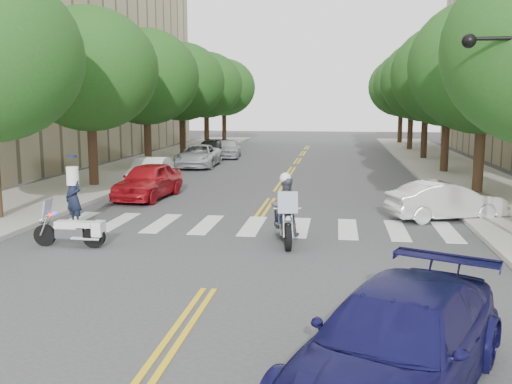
% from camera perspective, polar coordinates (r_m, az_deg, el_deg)
% --- Properties ---
extents(ground, '(140.00, 140.00, 0.00)m').
position_cam_1_polar(ground, '(12.66, -4.72, -9.67)').
color(ground, '#38383A').
rests_on(ground, ground).
extents(sidewalk_left, '(5.00, 60.00, 0.15)m').
position_cam_1_polar(sidewalk_left, '(36.05, -11.75, 2.44)').
color(sidewalk_left, '#9E9991').
rests_on(sidewalk_left, ground).
extents(sidewalk_right, '(5.00, 60.00, 0.15)m').
position_cam_1_polar(sidewalk_right, '(34.60, 19.38, 1.86)').
color(sidewalk_right, '#9E9991').
rests_on(sidewalk_right, ground).
extents(tree_l_1, '(6.40, 6.40, 8.45)m').
position_cam_1_polar(tree_l_1, '(28.19, -16.34, 11.67)').
color(tree_l_1, '#382316').
rests_on(tree_l_1, ground).
extents(tree_l_2, '(6.40, 6.40, 8.45)m').
position_cam_1_polar(tree_l_2, '(35.63, -10.95, 11.22)').
color(tree_l_2, '#382316').
rests_on(tree_l_2, ground).
extents(tree_l_3, '(6.40, 6.40, 8.45)m').
position_cam_1_polar(tree_l_3, '(43.28, -7.46, 10.87)').
color(tree_l_3, '#382316').
rests_on(tree_l_3, ground).
extents(tree_l_4, '(6.40, 6.40, 8.45)m').
position_cam_1_polar(tree_l_4, '(51.03, -5.02, 10.61)').
color(tree_l_4, '#382316').
rests_on(tree_l_4, ground).
extents(tree_l_5, '(6.40, 6.40, 8.45)m').
position_cam_1_polar(tree_l_5, '(58.85, -3.23, 10.40)').
color(tree_l_5, '#382316').
rests_on(tree_l_5, ground).
extents(tree_r_1, '(6.40, 6.40, 8.45)m').
position_cam_1_polar(tree_r_1, '(26.45, 21.88, 11.60)').
color(tree_r_1, '#382316').
rests_on(tree_r_1, ground).
extents(tree_r_2, '(6.40, 6.40, 8.45)m').
position_cam_1_polar(tree_r_2, '(34.27, 18.70, 11.02)').
color(tree_r_2, '#382316').
rests_on(tree_r_2, ground).
extents(tree_r_3, '(6.40, 6.40, 8.45)m').
position_cam_1_polar(tree_r_3, '(42.16, 16.70, 10.63)').
color(tree_r_3, '#382316').
rests_on(tree_r_3, ground).
extents(tree_r_4, '(6.40, 6.40, 8.45)m').
position_cam_1_polar(tree_r_4, '(50.09, 15.34, 10.36)').
color(tree_r_4, '#382316').
rests_on(tree_r_4, ground).
extents(tree_r_5, '(6.40, 6.40, 8.45)m').
position_cam_1_polar(tree_r_5, '(58.03, 14.36, 10.16)').
color(tree_r_5, '#382316').
rests_on(tree_r_5, ground).
extents(motorcycle_police, '(0.95, 2.51, 2.05)m').
position_cam_1_polar(motorcycle_police, '(16.55, 2.92, -1.95)').
color(motorcycle_police, black).
rests_on(motorcycle_police, ground).
extents(motorcycle_parked, '(2.09, 0.46, 1.35)m').
position_cam_1_polar(motorcycle_parked, '(16.84, -17.61, -3.71)').
color(motorcycle_parked, black).
rests_on(motorcycle_parked, ground).
extents(officer_standing, '(0.82, 0.73, 1.89)m').
position_cam_1_polar(officer_standing, '(19.64, -17.78, -0.53)').
color(officer_standing, black).
rests_on(officer_standing, ground).
extents(convertible, '(4.28, 2.69, 1.33)m').
position_cam_1_polar(convertible, '(20.82, 18.50, -0.84)').
color(convertible, silver).
rests_on(convertible, ground).
extents(sedan_blue, '(4.09, 5.60, 1.51)m').
position_cam_1_polar(sedan_blue, '(8.34, 13.97, -14.49)').
color(sedan_blue, '#100F41').
rests_on(sedan_blue, ground).
extents(parked_car_a, '(2.16, 4.57, 1.51)m').
position_cam_1_polar(parked_car_a, '(24.58, -10.73, 1.12)').
color(parked_car_a, '#AD121B').
rests_on(parked_car_a, ground).
extents(parked_car_b, '(1.74, 4.26, 1.37)m').
position_cam_1_polar(parked_car_b, '(28.29, -10.53, 1.99)').
color(parked_car_b, white).
rests_on(parked_car_b, ground).
extents(parked_car_c, '(2.57, 5.17, 1.41)m').
position_cam_1_polar(parked_car_c, '(36.21, -5.80, 3.61)').
color(parked_car_c, '#B6BABF').
rests_on(parked_car_c, ground).
extents(parked_car_d, '(1.89, 4.62, 1.34)m').
position_cam_1_polar(parked_car_d, '(41.17, -4.57, 4.22)').
color(parked_car_d, black).
rests_on(parked_car_d, ground).
extents(parked_car_e, '(2.08, 4.28, 1.41)m').
position_cam_1_polar(parked_car_e, '(42.07, -2.76, 4.38)').
color(parked_car_e, '#A7A7AC').
rests_on(parked_car_e, ground).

